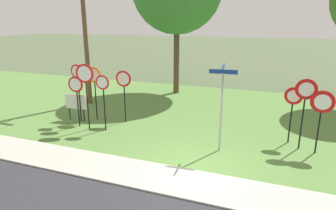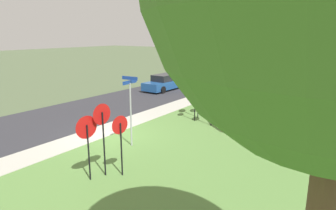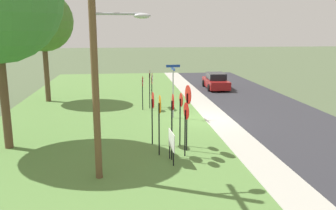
# 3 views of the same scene
# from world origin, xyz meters

# --- Properties ---
(ground_plane) EXTENTS (160.00, 160.00, 0.00)m
(ground_plane) POSITION_xyz_m (0.00, 0.00, 0.00)
(ground_plane) COLOR #4C5B3D
(road_asphalt) EXTENTS (44.00, 6.40, 0.01)m
(road_asphalt) POSITION_xyz_m (0.00, -4.80, 0.01)
(road_asphalt) COLOR #2D2D33
(road_asphalt) RESTS_ON ground_plane
(sidewalk_strip) EXTENTS (44.00, 1.60, 0.06)m
(sidewalk_strip) POSITION_xyz_m (0.00, -0.80, 0.03)
(sidewalk_strip) COLOR #ADAA9E
(sidewalk_strip) RESTS_ON ground_plane
(grass_median) EXTENTS (44.00, 12.00, 0.04)m
(grass_median) POSITION_xyz_m (0.00, 6.00, 0.02)
(grass_median) COLOR #567F3D
(grass_median) RESTS_ON ground_plane
(stop_sign_near_left) EXTENTS (0.69, 0.12, 2.25)m
(stop_sign_near_left) POSITION_xyz_m (-5.87, 2.08, 1.67)
(stop_sign_near_left) COLOR black
(stop_sign_near_left) RESTS_ON grass_median
(stop_sign_near_right) EXTENTS (0.79, 0.13, 2.85)m
(stop_sign_near_right) POSITION_xyz_m (-5.22, 1.90, 2.14)
(stop_sign_near_right) COLOR black
(stop_sign_near_right) RESTS_ON grass_median
(stop_sign_far_left) EXTENTS (0.61, 0.11, 2.40)m
(stop_sign_far_left) POSITION_xyz_m (-4.51, 2.09, 1.75)
(stop_sign_far_left) COLOR black
(stop_sign_far_left) RESTS_ON grass_median
(stop_sign_far_center) EXTENTS (0.73, 0.09, 2.53)m
(stop_sign_far_center) POSITION_xyz_m (-5.64, 3.13, 1.89)
(stop_sign_far_center) COLOR black
(stop_sign_far_center) RESTS_ON grass_median
(stop_sign_far_right) EXTENTS (0.62, 0.09, 2.68)m
(stop_sign_far_right) POSITION_xyz_m (-6.22, 2.68, 1.94)
(stop_sign_far_right) COLOR black
(stop_sign_far_right) RESTS_ON grass_median
(stop_sign_center_tall) EXTENTS (0.73, 0.11, 2.41)m
(stop_sign_center_tall) POSITION_xyz_m (-4.21, 3.31, 1.79)
(stop_sign_center_tall) COLOR black
(stop_sign_center_tall) RESTS_ON grass_median
(yield_sign_near_left) EXTENTS (0.78, 0.16, 2.29)m
(yield_sign_near_left) POSITION_xyz_m (3.76, 2.74, 1.74)
(yield_sign_near_left) COLOR black
(yield_sign_near_left) RESTS_ON grass_median
(yield_sign_near_right) EXTENTS (0.66, 0.14, 2.20)m
(yield_sign_near_right) POSITION_xyz_m (2.87, 3.41, 1.66)
(yield_sign_near_right) COLOR black
(yield_sign_near_right) RESTS_ON grass_median
(yield_sign_far_left) EXTENTS (0.74, 0.12, 2.62)m
(yield_sign_far_left) POSITION_xyz_m (3.23, 2.93, 2.00)
(yield_sign_far_left) COLOR black
(yield_sign_far_left) RESTS_ON grass_median
(street_name_post) EXTENTS (0.96, 0.81, 3.13)m
(street_name_post) POSITION_xyz_m (0.51, 1.77, 1.89)
(street_name_post) COLOR #9EA0A8
(street_name_post) RESTS_ON grass_median
(utility_pole) EXTENTS (2.10, 2.00, 7.81)m
(utility_pole) POSITION_xyz_m (-7.66, 5.34, 4.28)
(utility_pole) COLOR brown
(utility_pole) RESTS_ON grass_median
(notice_board) EXTENTS (1.10, 0.11, 1.25)m
(notice_board) POSITION_xyz_m (-6.49, 2.75, 0.87)
(notice_board) COLOR black
(notice_board) RESTS_ON grass_median
(parked_hatchback_near) EXTENTS (4.62, 1.94, 1.39)m
(parked_hatchback_near) POSITION_xyz_m (-11.51, -5.04, 0.65)
(parked_hatchback_near) COLOR #1E4C8C
(parked_hatchback_near) RESTS_ON road_asphalt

